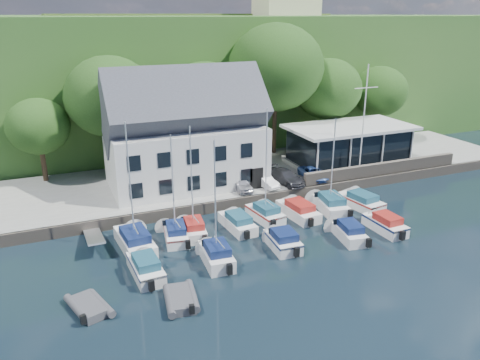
{
  "coord_description": "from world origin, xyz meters",
  "views": [
    {
      "loc": [
        -18.5,
        -24.31,
        16.3
      ],
      "look_at": [
        -4.6,
        9.0,
        3.43
      ],
      "focal_mm": 35.0,
      "sensor_mm": 36.0,
      "label": 1
    }
  ],
  "objects_px": {
    "boat_r2_1": "(215,200)",
    "boat_r1_1": "(173,189)",
    "boat_r1_4": "(266,169)",
    "car_white": "(265,181)",
    "boat_r1_5": "(298,209)",
    "boat_r1_2": "(192,185)",
    "car_silver": "(241,183)",
    "boat_r1_0": "(130,188)",
    "harbor_building": "(185,139)",
    "dinghy_1": "(181,297)",
    "boat_r2_0": "(145,265)",
    "dinghy_0": "(89,305)",
    "flagpole": "(363,122)",
    "boat_r2_3": "(348,230)",
    "boat_r1_7": "(361,200)",
    "car_dgrey": "(285,177)",
    "boat_r2_2": "(283,239)",
    "boat_r1_3": "(237,221)",
    "club_pavilion": "(349,144)",
    "boat_r1_6": "(333,161)",
    "boat_r2_4": "(385,222)",
    "car_blue": "(313,173)"
  },
  "relations": [
    {
      "from": "boat_r1_1",
      "to": "dinghy_0",
      "type": "distance_m",
      "value": 10.59
    },
    {
      "from": "boat_r2_0",
      "to": "boat_r2_3",
      "type": "relative_size",
      "value": 1.08
    },
    {
      "from": "boat_r1_1",
      "to": "boat_r1_4",
      "type": "bearing_deg",
      "value": 13.21
    },
    {
      "from": "car_white",
      "to": "boat_r2_2",
      "type": "height_order",
      "value": "car_white"
    },
    {
      "from": "flagpole",
      "to": "boat_r1_7",
      "type": "relative_size",
      "value": 1.71
    },
    {
      "from": "boat_r1_5",
      "to": "boat_r2_0",
      "type": "xyz_separation_m",
      "value": [
        -13.93,
        -4.46,
        0.02
      ]
    },
    {
      "from": "boat_r1_1",
      "to": "dinghy_1",
      "type": "xyz_separation_m",
      "value": [
        -1.93,
        -8.29,
        -3.71
      ]
    },
    {
      "from": "dinghy_0",
      "to": "boat_r1_2",
      "type": "bearing_deg",
      "value": 22.62
    },
    {
      "from": "flagpole",
      "to": "boat_r1_3",
      "type": "bearing_deg",
      "value": -162.65
    },
    {
      "from": "club_pavilion",
      "to": "car_dgrey",
      "type": "distance_m",
      "value": 9.99
    },
    {
      "from": "car_silver",
      "to": "dinghy_1",
      "type": "height_order",
      "value": "car_silver"
    },
    {
      "from": "boat_r1_4",
      "to": "boat_r1_5",
      "type": "distance_m",
      "value": 4.77
    },
    {
      "from": "car_white",
      "to": "boat_r1_6",
      "type": "relative_size",
      "value": 0.36
    },
    {
      "from": "boat_r1_2",
      "to": "boat_r2_0",
      "type": "distance_m",
      "value": 7.34
    },
    {
      "from": "flagpole",
      "to": "boat_r1_1",
      "type": "relative_size",
      "value": 1.33
    },
    {
      "from": "boat_r1_5",
      "to": "boat_r1_6",
      "type": "height_order",
      "value": "boat_r1_6"
    },
    {
      "from": "boat_r1_1",
      "to": "boat_r1_3",
      "type": "distance_m",
      "value": 6.11
    },
    {
      "from": "boat_r1_1",
      "to": "dinghy_0",
      "type": "bearing_deg",
      "value": -126.16
    },
    {
      "from": "boat_r1_0",
      "to": "harbor_building",
      "type": "bearing_deg",
      "value": 49.41
    },
    {
      "from": "harbor_building",
      "to": "boat_r1_2",
      "type": "relative_size",
      "value": 1.74
    },
    {
      "from": "boat_r1_4",
      "to": "boat_r2_4",
      "type": "distance_m",
      "value": 10.32
    },
    {
      "from": "boat_r2_0",
      "to": "boat_r2_4",
      "type": "bearing_deg",
      "value": -4.76
    },
    {
      "from": "boat_r2_4",
      "to": "boat_r2_0",
      "type": "bearing_deg",
      "value": 176.16
    },
    {
      "from": "boat_r1_6",
      "to": "dinghy_0",
      "type": "bearing_deg",
      "value": -151.77
    },
    {
      "from": "boat_r2_0",
      "to": "dinghy_0",
      "type": "relative_size",
      "value": 1.85
    },
    {
      "from": "flagpole",
      "to": "boat_r2_3",
      "type": "height_order",
      "value": "flagpole"
    },
    {
      "from": "boat_r1_2",
      "to": "car_silver",
      "type": "bearing_deg",
      "value": 48.38
    },
    {
      "from": "boat_r2_2",
      "to": "boat_r2_3",
      "type": "distance_m",
      "value": 5.39
    },
    {
      "from": "boat_r1_0",
      "to": "dinghy_0",
      "type": "bearing_deg",
      "value": -125.45
    },
    {
      "from": "boat_r1_0",
      "to": "dinghy_0",
      "type": "distance_m",
      "value": 8.9
    },
    {
      "from": "boat_r1_1",
      "to": "boat_r2_2",
      "type": "relative_size",
      "value": 1.67
    },
    {
      "from": "boat_r1_2",
      "to": "dinghy_1",
      "type": "distance_m",
      "value": 9.87
    },
    {
      "from": "boat_r1_4",
      "to": "boat_r2_2",
      "type": "bearing_deg",
      "value": -108.47
    },
    {
      "from": "club_pavilion",
      "to": "car_blue",
      "type": "bearing_deg",
      "value": -153.39
    },
    {
      "from": "car_white",
      "to": "boat_r1_5",
      "type": "xyz_separation_m",
      "value": [
        0.59,
        -5.34,
        -0.83
      ]
    },
    {
      "from": "boat_r1_5",
      "to": "harbor_building",
      "type": "bearing_deg",
      "value": 123.25
    },
    {
      "from": "car_white",
      "to": "harbor_building",
      "type": "bearing_deg",
      "value": 139.37
    },
    {
      "from": "dinghy_1",
      "to": "club_pavilion",
      "type": "bearing_deg",
      "value": 43.92
    },
    {
      "from": "boat_r2_1",
      "to": "flagpole",
      "type": "bearing_deg",
      "value": 30.78
    },
    {
      "from": "car_dgrey",
      "to": "boat_r1_0",
      "type": "height_order",
      "value": "boat_r1_0"
    },
    {
      "from": "boat_r2_1",
      "to": "boat_r1_1",
      "type": "bearing_deg",
      "value": 114.17
    },
    {
      "from": "harbor_building",
      "to": "car_blue",
      "type": "bearing_deg",
      "value": -16.87
    },
    {
      "from": "boat_r1_4",
      "to": "car_dgrey",
      "type": "bearing_deg",
      "value": 40.46
    },
    {
      "from": "boat_r2_0",
      "to": "boat_r1_3",
      "type": "bearing_deg",
      "value": 24.31
    },
    {
      "from": "club_pavilion",
      "to": "car_dgrey",
      "type": "height_order",
      "value": "club_pavilion"
    },
    {
      "from": "boat_r1_0",
      "to": "boat_r1_2",
      "type": "relative_size",
      "value": 1.15
    },
    {
      "from": "car_silver",
      "to": "boat_r1_1",
      "type": "xyz_separation_m",
      "value": [
        -7.72,
        -5.52,
        2.49
      ]
    },
    {
      "from": "harbor_building",
      "to": "dinghy_0",
      "type": "relative_size",
      "value": 4.53
    },
    {
      "from": "car_white",
      "to": "flagpole",
      "type": "bearing_deg",
      "value": -15.62
    },
    {
      "from": "harbor_building",
      "to": "dinghy_0",
      "type": "bearing_deg",
      "value": -123.53
    }
  ]
}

